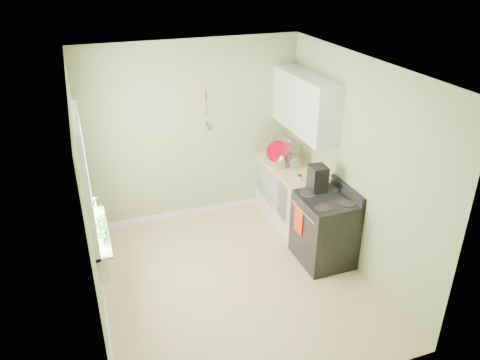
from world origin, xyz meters
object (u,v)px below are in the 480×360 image
object	(u,v)px
stove	(325,229)
stand_mixer	(292,154)
kettle	(282,162)
coffee_maker	(317,180)

from	to	relation	value
stove	stand_mixer	distance (m)	1.31
kettle	stove	bearing A→B (deg)	-80.95
stove	coffee_maker	world-z (taller)	coffee_maker
stand_mixer	stove	bearing A→B (deg)	-92.60
kettle	coffee_maker	size ratio (longest dim) A/B	0.57
coffee_maker	stove	bearing A→B (deg)	-84.59
kettle	coffee_maker	bearing A→B (deg)	-79.84
stove	coffee_maker	xyz separation A→B (m)	(-0.02, 0.25, 0.61)
kettle	stand_mixer	bearing A→B (deg)	26.83
stove	kettle	xyz separation A→B (m)	(-0.17, 1.05, 0.54)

